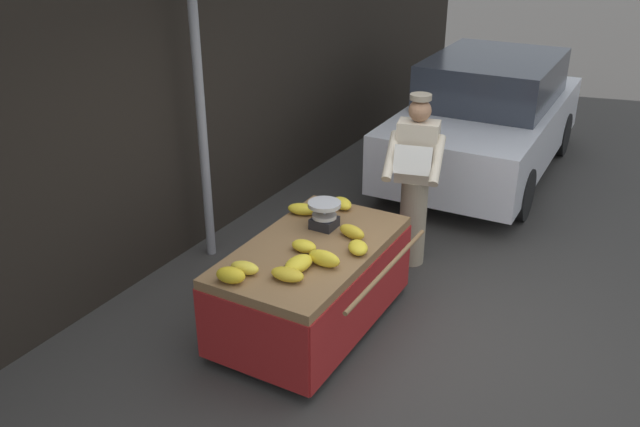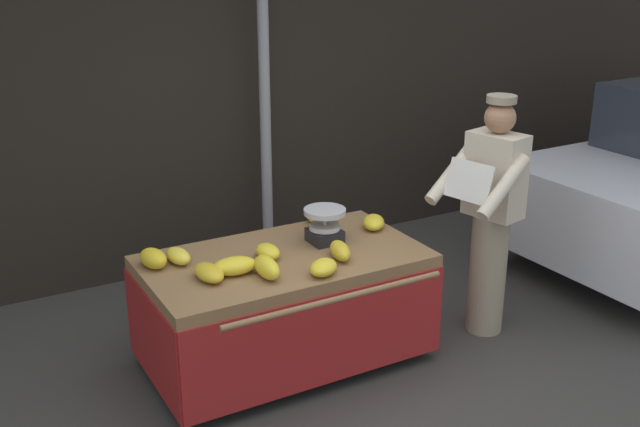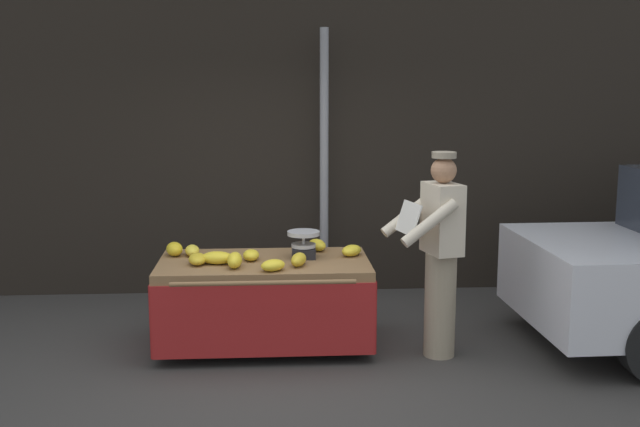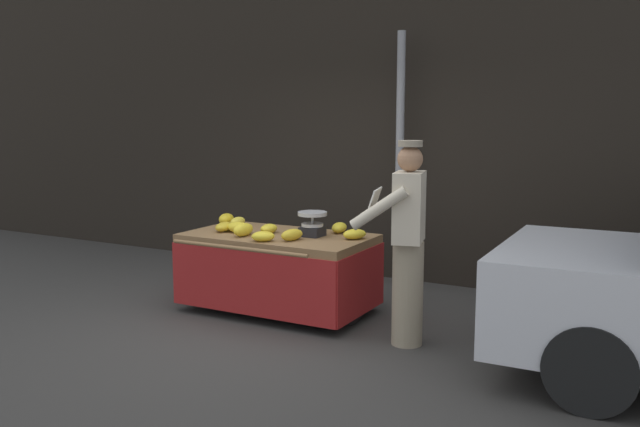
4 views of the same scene
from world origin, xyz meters
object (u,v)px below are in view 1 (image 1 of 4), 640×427
weighing_scale (324,215)px  vendor_person (415,181)px  banana_bunch_7 (287,274)px  banana_bunch_8 (299,264)px  banana_bunch_2 (358,248)px  banana_bunch_6 (304,246)px  street_pole (201,121)px  banana_bunch_3 (302,209)px  banana_bunch_1 (324,258)px  banana_bunch_4 (342,203)px  banana_cart (312,268)px  parked_car (487,117)px  banana_bunch_5 (352,232)px  banana_bunch_0 (231,275)px  banana_bunch_9 (245,268)px

weighing_scale → vendor_person: (1.10, -0.38, -0.01)m
banana_bunch_7 → banana_bunch_8: (0.17, 0.00, 0.01)m
banana_bunch_2 → vendor_person: vendor_person is taller
weighing_scale → banana_bunch_6: size_ratio=1.34×
street_pole → banana_bunch_2: (-0.55, -1.93, -0.59)m
banana_bunch_3 → banana_bunch_7: bearing=-154.8°
banana_bunch_1 → banana_bunch_2: 0.34m
street_pole → banana_bunch_3: street_pole is taller
banana_bunch_4 → banana_bunch_8: (-1.15, -0.23, 0.01)m
banana_cart → weighing_scale: size_ratio=6.46×
banana_cart → banana_bunch_6: banana_bunch_6 is taller
banana_bunch_2 → parked_car: 4.16m
banana_bunch_8 → banana_bunch_5: bearing=-9.1°
vendor_person → street_pole: bearing=113.9°
banana_bunch_5 → banana_bunch_8: size_ratio=0.93×
banana_bunch_0 → vendor_person: bearing=-13.4°
banana_bunch_5 → vendor_person: bearing=-4.2°
street_pole → banana_bunch_1: 2.08m
street_pole → banana_bunch_2: size_ratio=13.21×
street_pole → banana_bunch_4: size_ratio=12.24×
banana_bunch_5 → parked_car: size_ratio=0.06×
banana_bunch_3 → banana_bunch_4: bearing=-40.8°
banana_bunch_4 → banana_bunch_3: bearing=139.2°
banana_bunch_9 → parked_car: 4.87m
banana_bunch_0 → banana_bunch_4: size_ratio=0.97×
banana_bunch_0 → banana_bunch_9: size_ratio=0.99×
banana_bunch_1 → vendor_person: vendor_person is taller
banana_bunch_0 → banana_bunch_7: 0.41m
street_pole → parked_car: 4.06m
banana_bunch_6 → banana_bunch_7: size_ratio=0.81×
banana_bunch_3 → vendor_person: 1.18m
street_pole → parked_car: (3.60, -1.74, -0.66)m
banana_bunch_6 → banana_bunch_7: banana_bunch_7 is taller
banana_bunch_6 → banana_bunch_8: size_ratio=0.77×
banana_bunch_5 → banana_bunch_9: banana_bunch_5 is taller
banana_bunch_3 → banana_bunch_9: size_ratio=1.18×
street_pole → banana_bunch_9: bearing=-133.0°
banana_bunch_4 → parked_car: size_ratio=0.06×
banana_bunch_1 → banana_bunch_4: bearing=20.3°
banana_bunch_0 → parked_car: parked_car is taller
banana_bunch_5 → banana_bunch_6: 0.46m
banana_bunch_1 → parked_car: 4.46m
banana_bunch_4 → banana_bunch_6: (-0.87, -0.12, -0.00)m
weighing_scale → banana_bunch_6: (-0.45, -0.07, -0.07)m
banana_cart → banana_bunch_3: bearing=37.9°
banana_cart → banana_bunch_4: (0.76, 0.13, 0.26)m
banana_bunch_2 → banana_bunch_9: (-0.70, 0.59, 0.00)m
weighing_scale → banana_bunch_2: 0.53m
banana_bunch_2 → banana_bunch_7: size_ratio=0.82×
banana_bunch_0 → banana_bunch_5: (1.07, -0.45, -0.01)m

